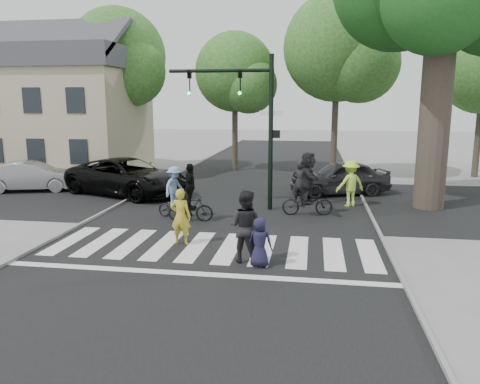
{
  "coord_description": "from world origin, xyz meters",
  "views": [
    {
      "loc": [
        2.86,
        -11.94,
        4.22
      ],
      "look_at": [
        0.5,
        3.0,
        1.3
      ],
      "focal_mm": 35.0,
      "sensor_mm": 36.0,
      "label": 1
    }
  ],
  "objects_px": {
    "traffic_signal": "(249,110)",
    "pedestrian_child": "(260,242)",
    "car_silver": "(32,176)",
    "cyclist_left": "(175,196)",
    "cyclist_right": "(308,187)",
    "car_grey": "(340,178)",
    "pedestrian_adult": "(245,226)",
    "cyclist_mid": "(190,198)",
    "car_suv": "(127,177)",
    "pedestrian_woman": "(181,217)"
  },
  "relations": [
    {
      "from": "pedestrian_child",
      "to": "pedestrian_adult",
      "type": "relative_size",
      "value": 0.67
    },
    {
      "from": "traffic_signal",
      "to": "pedestrian_child",
      "type": "relative_size",
      "value": 4.54
    },
    {
      "from": "pedestrian_adult",
      "to": "car_suv",
      "type": "xyz_separation_m",
      "value": [
        -6.71,
        8.34,
        -0.14
      ]
    },
    {
      "from": "pedestrian_adult",
      "to": "car_grey",
      "type": "bearing_deg",
      "value": -93.31
    },
    {
      "from": "pedestrian_adult",
      "to": "cyclist_mid",
      "type": "distance_m",
      "value": 4.69
    },
    {
      "from": "pedestrian_adult",
      "to": "cyclist_left",
      "type": "bearing_deg",
      "value": -39.72
    },
    {
      "from": "car_silver",
      "to": "car_grey",
      "type": "relative_size",
      "value": 0.95
    },
    {
      "from": "cyclist_right",
      "to": "car_silver",
      "type": "bearing_deg",
      "value": 167.59
    },
    {
      "from": "cyclist_mid",
      "to": "car_silver",
      "type": "height_order",
      "value": "cyclist_mid"
    },
    {
      "from": "cyclist_mid",
      "to": "cyclist_right",
      "type": "distance_m",
      "value": 4.42
    },
    {
      "from": "traffic_signal",
      "to": "car_silver",
      "type": "xyz_separation_m",
      "value": [
        -10.84,
        2.17,
        -3.19
      ]
    },
    {
      "from": "traffic_signal",
      "to": "cyclist_left",
      "type": "xyz_separation_m",
      "value": [
        -2.46,
        -1.99,
        -3.06
      ]
    },
    {
      "from": "car_silver",
      "to": "cyclist_right",
      "type": "bearing_deg",
      "value": -119.65
    },
    {
      "from": "car_suv",
      "to": "traffic_signal",
      "type": "bearing_deg",
      "value": -86.89
    },
    {
      "from": "traffic_signal",
      "to": "cyclist_right",
      "type": "bearing_deg",
      "value": -17.38
    },
    {
      "from": "pedestrian_child",
      "to": "cyclist_right",
      "type": "bearing_deg",
      "value": -94.12
    },
    {
      "from": "pedestrian_child",
      "to": "cyclist_right",
      "type": "distance_m",
      "value": 6.0
    },
    {
      "from": "car_suv",
      "to": "car_grey",
      "type": "height_order",
      "value": "car_suv"
    },
    {
      "from": "traffic_signal",
      "to": "car_suv",
      "type": "height_order",
      "value": "traffic_signal"
    },
    {
      "from": "traffic_signal",
      "to": "car_grey",
      "type": "xyz_separation_m",
      "value": [
        3.73,
        3.62,
        -3.13
      ]
    },
    {
      "from": "pedestrian_child",
      "to": "cyclist_left",
      "type": "distance_m",
      "value": 5.9
    },
    {
      "from": "pedestrian_woman",
      "to": "pedestrian_child",
      "type": "height_order",
      "value": "pedestrian_woman"
    },
    {
      "from": "car_grey",
      "to": "cyclist_left",
      "type": "bearing_deg",
      "value": -67.12
    },
    {
      "from": "pedestrian_woman",
      "to": "cyclist_left",
      "type": "distance_m",
      "value": 3.22
    },
    {
      "from": "pedestrian_adult",
      "to": "car_grey",
      "type": "distance_m",
      "value": 10.34
    },
    {
      "from": "car_silver",
      "to": "cyclist_mid",
      "type": "bearing_deg",
      "value": -133.72
    },
    {
      "from": "traffic_signal",
      "to": "cyclist_mid",
      "type": "relative_size",
      "value": 2.86
    },
    {
      "from": "cyclist_mid",
      "to": "car_grey",
      "type": "xyz_separation_m",
      "value": [
        5.51,
        5.97,
        -0.09
      ]
    },
    {
      "from": "cyclist_left",
      "to": "car_silver",
      "type": "distance_m",
      "value": 9.36
    },
    {
      "from": "car_silver",
      "to": "cyclist_left",
      "type": "bearing_deg",
      "value": -133.65
    },
    {
      "from": "car_silver",
      "to": "car_suv",
      "type": "bearing_deg",
      "value": -108.51
    },
    {
      "from": "pedestrian_woman",
      "to": "cyclist_mid",
      "type": "xyz_separation_m",
      "value": [
        -0.42,
        2.68,
        0.01
      ]
    },
    {
      "from": "pedestrian_child",
      "to": "traffic_signal",
      "type": "bearing_deg",
      "value": -72.98
    },
    {
      "from": "pedestrian_adult",
      "to": "cyclist_right",
      "type": "bearing_deg",
      "value": -92.34
    },
    {
      "from": "pedestrian_woman",
      "to": "car_suv",
      "type": "xyz_separation_m",
      "value": [
        -4.58,
        7.08,
        -0.02
      ]
    },
    {
      "from": "traffic_signal",
      "to": "cyclist_right",
      "type": "height_order",
      "value": "traffic_signal"
    },
    {
      "from": "traffic_signal",
      "to": "cyclist_right",
      "type": "distance_m",
      "value": 3.74
    },
    {
      "from": "cyclist_right",
      "to": "car_silver",
      "type": "height_order",
      "value": "cyclist_right"
    },
    {
      "from": "cyclist_left",
      "to": "car_suv",
      "type": "relative_size",
      "value": 0.32
    },
    {
      "from": "pedestrian_child",
      "to": "cyclist_mid",
      "type": "height_order",
      "value": "cyclist_mid"
    },
    {
      "from": "cyclist_mid",
      "to": "car_suv",
      "type": "relative_size",
      "value": 0.35
    },
    {
      "from": "pedestrian_child",
      "to": "cyclist_left",
      "type": "relative_size",
      "value": 0.68
    },
    {
      "from": "traffic_signal",
      "to": "cyclist_right",
      "type": "xyz_separation_m",
      "value": [
        2.33,
        -0.73,
        -2.83
      ]
    },
    {
      "from": "cyclist_left",
      "to": "car_grey",
      "type": "bearing_deg",
      "value": 42.22
    },
    {
      "from": "pedestrian_child",
      "to": "car_silver",
      "type": "xyz_separation_m",
      "value": [
        -12.04,
        8.78,
        0.06
      ]
    },
    {
      "from": "traffic_signal",
      "to": "cyclist_left",
      "type": "relative_size",
      "value": 3.1
    },
    {
      "from": "pedestrian_adult",
      "to": "car_silver",
      "type": "xyz_separation_m",
      "value": [
        -11.61,
        8.45,
        -0.26
      ]
    },
    {
      "from": "pedestrian_child",
      "to": "cyclist_left",
      "type": "xyz_separation_m",
      "value": [
        -3.66,
        4.62,
        0.18
      ]
    },
    {
      "from": "pedestrian_woman",
      "to": "car_grey",
      "type": "height_order",
      "value": "pedestrian_woman"
    },
    {
      "from": "pedestrian_woman",
      "to": "car_suv",
      "type": "bearing_deg",
      "value": -52.99
    }
  ]
}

